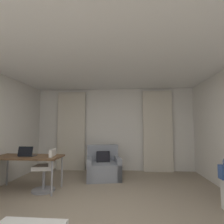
# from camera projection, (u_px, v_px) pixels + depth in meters

# --- Properties ---
(ground_plane) EXTENTS (12.00, 12.00, 0.00)m
(ground_plane) POSITION_uv_depth(u_px,v_px,m) (99.00, 220.00, 2.60)
(ground_plane) COLOR gray
(wall_window) EXTENTS (5.12, 0.06, 2.60)m
(wall_window) POSITION_uv_depth(u_px,v_px,m) (114.00, 129.00, 5.72)
(wall_window) COLOR silver
(wall_window) RESTS_ON ground
(ceiling) EXTENTS (5.12, 6.12, 0.06)m
(ceiling) POSITION_uv_depth(u_px,v_px,m) (100.00, 48.00, 2.82)
(ceiling) COLOR white
(ceiling) RESTS_ON wall_left
(curtain_left_panel) EXTENTS (0.90, 0.06, 2.50)m
(curtain_left_panel) POSITION_uv_depth(u_px,v_px,m) (71.00, 131.00, 5.70)
(curtain_left_panel) COLOR beige
(curtain_left_panel) RESTS_ON ground
(curtain_right_panel) EXTENTS (0.90, 0.06, 2.50)m
(curtain_right_panel) POSITION_uv_depth(u_px,v_px,m) (158.00, 131.00, 5.47)
(curtain_right_panel) COLOR beige
(curtain_right_panel) RESTS_ON ground
(armchair) EXTENTS (1.01, 0.95, 0.86)m
(armchair) POSITION_uv_depth(u_px,v_px,m) (103.00, 168.00, 4.70)
(armchair) COLOR gray
(armchair) RESTS_ON ground
(desk) EXTENTS (1.43, 0.65, 0.73)m
(desk) POSITION_uv_depth(u_px,v_px,m) (28.00, 159.00, 3.86)
(desk) COLOR brown
(desk) RESTS_ON ground
(desk_chair) EXTENTS (0.48, 0.48, 0.88)m
(desk_chair) POSITION_uv_depth(u_px,v_px,m) (46.00, 172.00, 3.79)
(desk_chair) COLOR gray
(desk_chair) RESTS_ON ground
(laptop) EXTENTS (0.32, 0.25, 0.22)m
(laptop) POSITION_uv_depth(u_px,v_px,m) (27.00, 154.00, 3.82)
(laptop) COLOR #2D2D33
(laptop) RESTS_ON desk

